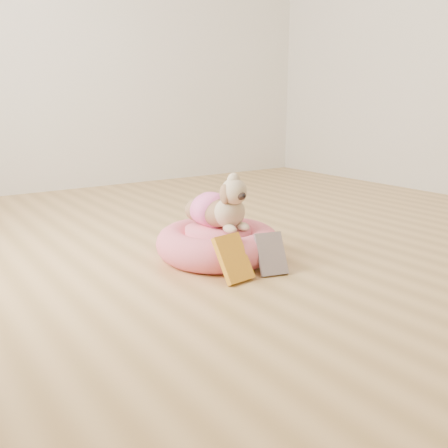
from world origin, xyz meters
TOP-DOWN VIEW (x-y plane):
  - floor at (0.00, 0.00)m, footprint 4.50×4.50m
  - wall_back at (0.00, 2.25)m, footprint 4.50×0.00m
  - pet_bed at (-0.38, 0.02)m, footprint 0.59×0.59m
  - dog at (-0.37, 0.02)m, footprint 0.28×0.39m
  - book_yellow at (-0.50, -0.27)m, footprint 0.15×0.15m
  - book_white at (-0.31, -0.29)m, footprint 0.15×0.14m

SIDE VIEW (x-z plane):
  - floor at x=0.00m, z-range 0.00..0.00m
  - pet_bed at x=-0.38m, z-range 0.00..0.15m
  - book_white at x=-0.31m, z-range 0.00..0.17m
  - book_yellow at x=-0.50m, z-range 0.00..0.19m
  - dog at x=-0.37m, z-range 0.15..0.42m
  - wall_back at x=0.00m, z-range -0.90..3.60m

